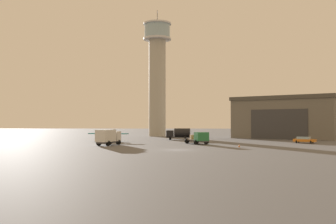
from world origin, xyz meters
TOP-DOWN VIEW (x-y plane):
  - ground_plane at (0.00, 0.00)m, footprint 400.00×400.00m
  - control_tower at (-6.46, 59.54)m, footprint 8.70×8.70m
  - hangar at (30.71, 45.45)m, footprint 33.04×30.50m
  - airplane_teal at (-15.69, 26.01)m, footprint 9.44×7.37m
  - truck_flatbed_green at (4.17, 16.07)m, footprint 4.92×7.39m
  - truck_box_white at (-13.27, 11.55)m, footprint 4.26×6.47m
  - truck_fuel_tanker_black at (0.31, 35.27)m, footprint 6.03×3.37m
  - car_orange at (26.58, 20.15)m, footprint 4.70×3.92m
  - traffic_cone_near_left at (10.89, 6.97)m, footprint 0.36×0.36m

SIDE VIEW (x-z plane):
  - ground_plane at x=0.00m, z-range 0.00..0.00m
  - traffic_cone_near_left at x=10.89m, z-range 0.00..0.57m
  - car_orange at x=26.58m, z-range 0.06..1.43m
  - truck_flatbed_green at x=4.17m, z-range -0.02..2.42m
  - airplane_teal at x=-15.69m, z-range -0.09..2.69m
  - truck_fuel_tanker_black at x=0.31m, z-range 0.15..3.03m
  - truck_box_white at x=-13.27m, z-range 0.18..3.17m
  - hangar at x=30.71m, z-range 0.02..11.33m
  - control_tower at x=-6.46m, z-range 0.60..40.20m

